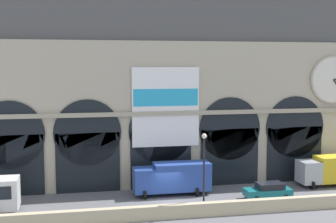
{
  "coord_description": "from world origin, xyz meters",
  "views": [
    {
      "loc": [
        -8.55,
        -40.97,
        12.68
      ],
      "look_at": [
        0.75,
        5.0,
        7.93
      ],
      "focal_mm": 49.55,
      "sensor_mm": 36.0,
      "label": 1
    }
  ],
  "objects_px": {
    "box_truck_east": "(334,169)",
    "box_truck_center": "(173,177)",
    "car_mideast": "(268,191)",
    "street_lamp_quayside": "(204,162)"
  },
  "relations": [
    {
      "from": "box_truck_center",
      "to": "box_truck_east",
      "type": "relative_size",
      "value": 1.0
    },
    {
      "from": "street_lamp_quayside",
      "to": "box_truck_center",
      "type": "bearing_deg",
      "value": 102.73
    },
    {
      "from": "car_mideast",
      "to": "box_truck_east",
      "type": "xyz_separation_m",
      "value": [
        8.79,
        3.36,
        0.9
      ]
    },
    {
      "from": "box_truck_center",
      "to": "box_truck_east",
      "type": "height_order",
      "value": "same"
    },
    {
      "from": "box_truck_center",
      "to": "street_lamp_quayside",
      "type": "bearing_deg",
      "value": -77.27
    },
    {
      "from": "box_truck_east",
      "to": "street_lamp_quayside",
      "type": "distance_m",
      "value": 17.33
    },
    {
      "from": "box_truck_center",
      "to": "street_lamp_quayside",
      "type": "height_order",
      "value": "street_lamp_quayside"
    },
    {
      "from": "car_mideast",
      "to": "box_truck_east",
      "type": "bearing_deg",
      "value": 20.9
    },
    {
      "from": "box_truck_east",
      "to": "box_truck_center",
      "type": "bearing_deg",
      "value": -179.81
    },
    {
      "from": "box_truck_center",
      "to": "car_mideast",
      "type": "xyz_separation_m",
      "value": [
        8.54,
        -3.3,
        -0.9
      ]
    }
  ]
}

